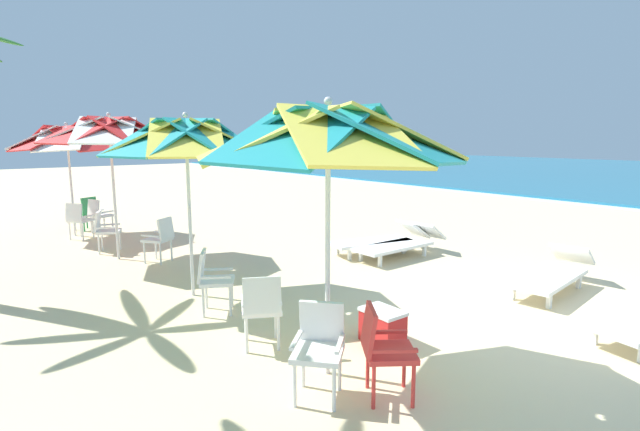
# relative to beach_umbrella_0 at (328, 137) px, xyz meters

# --- Properties ---
(ground_plane) EXTENTS (80.00, 80.00, 0.00)m
(ground_plane) POSITION_rel_beach_umbrella_0_xyz_m (0.66, 2.85, -2.37)
(ground_plane) COLOR beige
(beach_umbrella_0) EXTENTS (2.58, 2.58, 2.74)m
(beach_umbrella_0) POSITION_rel_beach_umbrella_0_xyz_m (0.00, 0.00, 0.00)
(beach_umbrella_0) COLOR silver
(beach_umbrella_0) RESTS_ON ground
(plastic_chair_0) EXTENTS (0.62, 0.63, 0.87)m
(plastic_chair_0) POSITION_rel_beach_umbrella_0_xyz_m (0.66, 0.11, -1.87)
(plastic_chair_0) COLOR red
(plastic_chair_0) RESTS_ON ground
(plastic_chair_1) EXTENTS (0.63, 0.63, 0.87)m
(plastic_chair_1) POSITION_rel_beach_umbrella_0_xyz_m (0.26, -0.31, -1.87)
(plastic_chair_1) COLOR white
(plastic_chair_1) RESTS_ON ground
(plastic_chair_2) EXTENTS (0.61, 0.60, 0.87)m
(plastic_chair_2) POSITION_rel_beach_umbrella_0_xyz_m (-0.91, -0.21, -1.87)
(plastic_chair_2) COLOR white
(plastic_chair_2) RESTS_ON ground
(beach_umbrella_1) EXTENTS (2.45, 2.45, 2.73)m
(beach_umbrella_1) POSITION_rel_beach_umbrella_0_xyz_m (-3.13, -0.09, -0.02)
(beach_umbrella_1) COLOR silver
(beach_umbrella_1) RESTS_ON ground
(plastic_chair_3) EXTENTS (0.61, 0.62, 0.87)m
(plastic_chair_3) POSITION_rel_beach_umbrella_0_xyz_m (-2.28, -0.17, -1.87)
(plastic_chair_3) COLOR white
(plastic_chair_3) RESTS_ON ground
(beach_umbrella_2) EXTENTS (2.53, 2.53, 2.84)m
(beach_umbrella_2) POSITION_rel_beach_umbrella_0_xyz_m (-6.09, -0.37, 0.10)
(beach_umbrella_2) COLOR silver
(beach_umbrella_2) RESTS_ON ground
(plastic_chair_4) EXTENTS (0.58, 0.60, 0.87)m
(plastic_chair_4) POSITION_rel_beach_umbrella_0_xyz_m (-6.84, -0.41, -1.87)
(plastic_chair_4) COLOR white
(plastic_chair_4) RESTS_ON ground
(plastic_chair_5) EXTENTS (0.63, 0.62, 0.87)m
(plastic_chair_5) POSITION_rel_beach_umbrella_0_xyz_m (-5.33, 0.21, -1.87)
(plastic_chair_5) COLOR white
(plastic_chair_5) RESTS_ON ground
(beach_umbrella_3) EXTENTS (2.53, 2.53, 2.73)m
(beach_umbrella_3) POSITION_rel_beach_umbrella_0_xyz_m (-9.10, -0.56, -0.04)
(beach_umbrella_3) COLOR silver
(beach_umbrella_3) RESTS_ON ground
(plastic_chair_6) EXTENTS (0.56, 0.59, 0.87)m
(plastic_chair_6) POSITION_rel_beach_umbrella_0_xyz_m (-9.03, -0.01, -1.87)
(plastic_chair_6) COLOR white
(plastic_chair_6) RESTS_ON ground
(plastic_chair_7) EXTENTS (0.63, 0.63, 0.87)m
(plastic_chair_7) POSITION_rel_beach_umbrella_0_xyz_m (-8.58, -0.56, -1.87)
(plastic_chair_7) COLOR white
(plastic_chair_7) RESTS_ON ground
(plastic_chair_8) EXTENTS (0.61, 0.59, 0.87)m
(plastic_chair_8) POSITION_rel_beach_umbrella_0_xyz_m (-9.66, -0.16, -1.87)
(plastic_chair_8) COLOR #2D8C4C
(plastic_chair_8) RESTS_ON ground
(sun_lounger_1) EXTENTS (0.87, 2.20, 0.62)m
(sun_lounger_1) POSITION_rel_beach_umbrella_0_xyz_m (0.13, 4.41, -2.09)
(sun_lounger_1) COLOR white
(sun_lounger_1) RESTS_ON ground
(sun_lounger_2) EXTENTS (0.66, 2.15, 0.62)m
(sun_lounger_2) POSITION_rel_beach_umbrella_0_xyz_m (-2.78, 4.12, -2.09)
(sun_lounger_2) COLOR white
(sun_lounger_2) RESTS_ON ground
(sun_lounger_3) EXTENTS (1.07, 2.23, 0.62)m
(sun_lounger_3) POSITION_rel_beach_umbrella_0_xyz_m (-3.29, 4.04, -2.09)
(sun_lounger_3) COLOR white
(sun_lounger_3) RESTS_ON ground
(cooler_box) EXTENTS (0.50, 0.34, 0.40)m
(cooler_box) POSITION_rel_beach_umbrella_0_xyz_m (-0.17, 0.96, -2.17)
(cooler_box) COLOR red
(cooler_box) RESTS_ON ground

